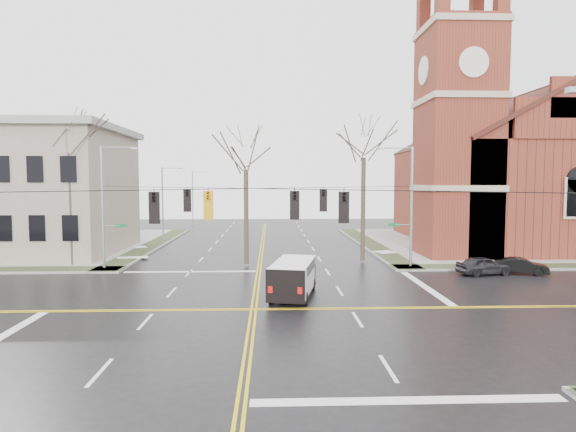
{
  "coord_description": "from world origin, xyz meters",
  "views": [
    {
      "loc": [
        0.89,
        -24.32,
        6.55
      ],
      "look_at": [
        1.98,
        6.0,
        4.38
      ],
      "focal_mm": 30.0,
      "sensor_mm": 36.0,
      "label": 1
    }
  ],
  "objects_px": {
    "signal_pole_nw": "(105,203)",
    "tree_nw_near": "(246,163)",
    "church": "(502,163)",
    "streetlight_north_a": "(164,201)",
    "cargo_van": "(294,275)",
    "parked_car_b": "(521,266)",
    "streetlight_north_b": "(194,196)",
    "tree_nw_far": "(69,146)",
    "signal_pole_ne": "(409,203)",
    "tree_ne": "(364,151)",
    "parked_car_a": "(484,265)"
  },
  "relations": [
    {
      "from": "signal_pole_nw",
      "to": "tree_nw_near",
      "type": "height_order",
      "value": "tree_nw_near"
    },
    {
      "from": "church",
      "to": "tree_nw_near",
      "type": "distance_m",
      "value": 28.41
    },
    {
      "from": "streetlight_north_a",
      "to": "cargo_van",
      "type": "xyz_separation_m",
      "value": [
        12.85,
        -25.16,
        -3.27
      ]
    },
    {
      "from": "church",
      "to": "streetlight_north_a",
      "type": "bearing_deg",
      "value": 174.81
    },
    {
      "from": "parked_car_b",
      "to": "streetlight_north_b",
      "type": "bearing_deg",
      "value": 57.42
    },
    {
      "from": "parked_car_b",
      "to": "cargo_van",
      "type": "bearing_deg",
      "value": 130.55
    },
    {
      "from": "parked_car_b",
      "to": "streetlight_north_a",
      "type": "bearing_deg",
      "value": 77.41
    },
    {
      "from": "tree_nw_far",
      "to": "church",
      "type": "bearing_deg",
      "value": 16.51
    },
    {
      "from": "streetlight_north_b",
      "to": "streetlight_north_a",
      "type": "bearing_deg",
      "value": -90.0
    },
    {
      "from": "signal_pole_ne",
      "to": "tree_ne",
      "type": "height_order",
      "value": "tree_ne"
    },
    {
      "from": "parked_car_a",
      "to": "tree_nw_far",
      "type": "xyz_separation_m",
      "value": [
        -30.33,
        4.49,
        8.64
      ]
    },
    {
      "from": "signal_pole_ne",
      "to": "signal_pole_nw",
      "type": "distance_m",
      "value": 22.64
    },
    {
      "from": "parked_car_a",
      "to": "parked_car_b",
      "type": "relative_size",
      "value": 1.09
    },
    {
      "from": "church",
      "to": "parked_car_a",
      "type": "distance_m",
      "value": 19.98
    },
    {
      "from": "tree_nw_near",
      "to": "signal_pole_ne",
      "type": "bearing_deg",
      "value": -6.23
    },
    {
      "from": "signal_pole_ne",
      "to": "streetlight_north_b",
      "type": "relative_size",
      "value": 1.12
    },
    {
      "from": "signal_pole_nw",
      "to": "streetlight_north_b",
      "type": "bearing_deg",
      "value": 88.95
    },
    {
      "from": "parked_car_b",
      "to": "signal_pole_ne",
      "type": "bearing_deg",
      "value": 90.42
    },
    {
      "from": "tree_nw_far",
      "to": "tree_nw_near",
      "type": "distance_m",
      "value": 13.51
    },
    {
      "from": "church",
      "to": "tree_nw_far",
      "type": "distance_m",
      "value": 40.92
    },
    {
      "from": "streetlight_north_a",
      "to": "parked_car_b",
      "type": "xyz_separation_m",
      "value": [
        29.31,
        -19.2,
        -3.89
      ]
    },
    {
      "from": "tree_nw_near",
      "to": "streetlight_north_a",
      "type": "bearing_deg",
      "value": 122.46
    },
    {
      "from": "signal_pole_nw",
      "to": "streetlight_north_a",
      "type": "relative_size",
      "value": 1.12
    },
    {
      "from": "tree_nw_far",
      "to": "parked_car_a",
      "type": "bearing_deg",
      "value": -8.42
    },
    {
      "from": "parked_car_a",
      "to": "streetlight_north_b",
      "type": "bearing_deg",
      "value": 22.4
    },
    {
      "from": "signal_pole_nw",
      "to": "church",
      "type": "bearing_deg",
      "value": 20.21
    },
    {
      "from": "cargo_van",
      "to": "signal_pole_nw",
      "type": "bearing_deg",
      "value": 158.95
    },
    {
      "from": "cargo_van",
      "to": "parked_car_a",
      "type": "height_order",
      "value": "cargo_van"
    },
    {
      "from": "tree_ne",
      "to": "cargo_van",
      "type": "bearing_deg",
      "value": -118.46
    },
    {
      "from": "parked_car_a",
      "to": "tree_ne",
      "type": "relative_size",
      "value": 0.31
    },
    {
      "from": "signal_pole_nw",
      "to": "tree_ne",
      "type": "height_order",
      "value": "tree_ne"
    },
    {
      "from": "signal_pole_ne",
      "to": "tree_nw_near",
      "type": "distance_m",
      "value": 12.77
    },
    {
      "from": "church",
      "to": "parked_car_b",
      "type": "xyz_separation_m",
      "value": [
        -6.11,
        -15.98,
        -7.86
      ]
    },
    {
      "from": "signal_pole_nw",
      "to": "streetlight_north_b",
      "type": "relative_size",
      "value": 1.12
    },
    {
      "from": "streetlight_north_a",
      "to": "tree_nw_near",
      "type": "height_order",
      "value": "tree_nw_near"
    },
    {
      "from": "signal_pole_ne",
      "to": "tree_nw_near",
      "type": "relative_size",
      "value": 0.82
    },
    {
      "from": "parked_car_b",
      "to": "tree_nw_far",
      "type": "relative_size",
      "value": 0.27
    },
    {
      "from": "streetlight_north_a",
      "to": "tree_nw_far",
      "type": "relative_size",
      "value": 0.62
    },
    {
      "from": "streetlight_north_a",
      "to": "tree_ne",
      "type": "distance_m",
      "value": 23.93
    },
    {
      "from": "streetlight_north_a",
      "to": "streetlight_north_b",
      "type": "bearing_deg",
      "value": 90.0
    },
    {
      "from": "tree_ne",
      "to": "parked_car_a",
      "type": "bearing_deg",
      "value": -36.19
    },
    {
      "from": "church",
      "to": "streetlight_north_a",
      "type": "height_order",
      "value": "church"
    },
    {
      "from": "signal_pole_nw",
      "to": "streetlight_north_a",
      "type": "height_order",
      "value": "signal_pole_nw"
    },
    {
      "from": "church",
      "to": "signal_pole_nw",
      "type": "bearing_deg",
      "value": -159.79
    },
    {
      "from": "church",
      "to": "tree_nw_near",
      "type": "height_order",
      "value": "church"
    },
    {
      "from": "church",
      "to": "parked_car_b",
      "type": "height_order",
      "value": "church"
    },
    {
      "from": "streetlight_north_b",
      "to": "parked_car_b",
      "type": "bearing_deg",
      "value": -53.22
    },
    {
      "from": "streetlight_north_b",
      "to": "tree_nw_far",
      "type": "height_order",
      "value": "tree_nw_far"
    },
    {
      "from": "signal_pole_nw",
      "to": "parked_car_b",
      "type": "relative_size",
      "value": 2.57
    },
    {
      "from": "cargo_van",
      "to": "tree_nw_far",
      "type": "bearing_deg",
      "value": 159.82
    }
  ]
}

